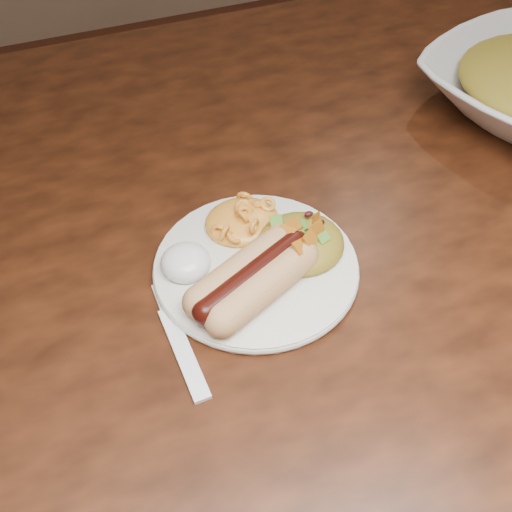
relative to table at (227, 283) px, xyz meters
name	(u,v)px	position (x,y,z in m)	size (l,w,h in m)	color
floor	(239,497)	(0.00, 0.00, -0.66)	(4.00, 4.00, 0.00)	#502814
table	(227,283)	(0.00, 0.00, 0.00)	(1.60, 0.90, 0.75)	#481F0D
plate	(256,267)	(0.01, -0.07, 0.10)	(0.20, 0.20, 0.01)	silver
hotdog	(253,277)	(-0.01, -0.10, 0.12)	(0.12, 0.10, 0.03)	#E59858
mac_and_cheese	(242,214)	(0.02, -0.01, 0.12)	(0.08, 0.07, 0.03)	orange
sour_cream	(185,258)	(-0.05, -0.05, 0.12)	(0.05, 0.05, 0.03)	white
taco_salad	(301,237)	(0.06, -0.07, 0.12)	(0.09, 0.08, 0.04)	orange
fork	(183,352)	(-0.08, -0.13, 0.09)	(0.02, 0.14, 0.00)	white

